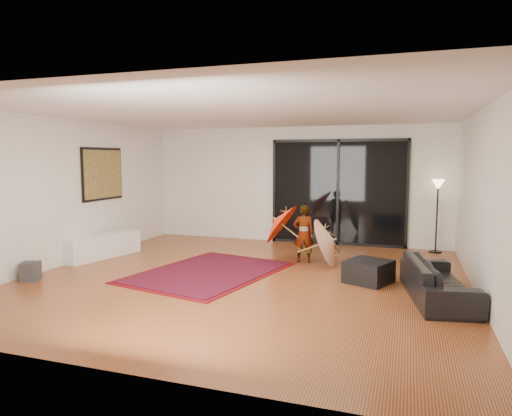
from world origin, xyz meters
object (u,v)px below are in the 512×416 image
at_px(sofa, 438,280).
at_px(ottoman, 368,271).
at_px(media_console, 102,246).
at_px(child, 304,234).

distance_m(sofa, ottoman, 1.15).
distance_m(media_console, sofa, 6.25).
height_order(media_console, ottoman, media_console).
relative_size(sofa, ottoman, 2.98).
xyz_separation_m(media_console, ottoman, (5.21, -0.22, -0.05)).
height_order(sofa, ottoman, sofa).
bearing_deg(sofa, child, 44.29).
bearing_deg(ottoman, child, 140.68).
height_order(media_console, child, child).
bearing_deg(media_console, child, 24.96).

